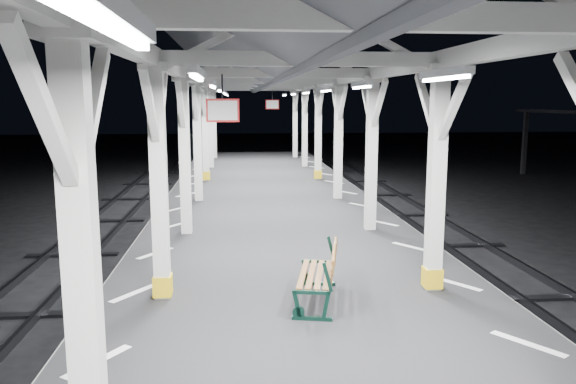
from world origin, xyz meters
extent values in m
cube|color=silver|center=(-2.45, 0.00, 1.00)|extent=(1.00, 48.00, 0.01)
cube|color=silver|center=(2.45, 0.00, 1.00)|extent=(1.00, 48.00, 0.01)
cube|color=silver|center=(-2.00, -2.00, 2.60)|extent=(0.22, 0.22, 3.20)
cube|color=silver|center=(-2.00, -2.00, 4.26)|extent=(0.40, 0.40, 0.12)
cube|color=silver|center=(-2.00, -1.45, 3.75)|extent=(0.10, 0.99, 0.99)
cube|color=silver|center=(-2.00, -2.55, 3.75)|extent=(0.10, 0.99, 0.99)
cube|color=silver|center=(-2.00, 2.00, 2.60)|extent=(0.22, 0.22, 3.20)
cube|color=silver|center=(-2.00, 2.00, 4.26)|extent=(0.40, 0.40, 0.12)
cube|color=gold|center=(-2.00, 2.00, 1.18)|extent=(0.26, 0.26, 0.30)
cube|color=silver|center=(-2.00, 2.55, 3.75)|extent=(0.10, 0.99, 0.99)
cube|color=silver|center=(-2.00, 1.45, 3.75)|extent=(0.10, 0.99, 0.99)
cube|color=silver|center=(-2.00, 6.00, 2.60)|extent=(0.22, 0.22, 3.20)
cube|color=silver|center=(-2.00, 6.00, 4.26)|extent=(0.40, 0.40, 0.12)
cube|color=silver|center=(-2.00, 6.55, 3.75)|extent=(0.10, 0.99, 0.99)
cube|color=silver|center=(-2.00, 5.45, 3.75)|extent=(0.10, 0.99, 0.99)
cube|color=silver|center=(-2.00, 10.00, 2.60)|extent=(0.22, 0.22, 3.20)
cube|color=silver|center=(-2.00, 10.00, 4.26)|extent=(0.40, 0.40, 0.12)
cube|color=silver|center=(-2.00, 10.55, 3.75)|extent=(0.10, 0.99, 0.99)
cube|color=silver|center=(-2.00, 9.45, 3.75)|extent=(0.10, 0.99, 0.99)
cube|color=silver|center=(-2.00, 14.00, 2.60)|extent=(0.22, 0.22, 3.20)
cube|color=silver|center=(-2.00, 14.00, 4.26)|extent=(0.40, 0.40, 0.12)
cube|color=gold|center=(-2.00, 14.00, 1.18)|extent=(0.26, 0.26, 0.30)
cube|color=silver|center=(-2.00, 14.55, 3.75)|extent=(0.10, 0.99, 0.99)
cube|color=silver|center=(-2.00, 13.45, 3.75)|extent=(0.10, 0.99, 0.99)
cube|color=silver|center=(-2.00, 18.00, 2.60)|extent=(0.22, 0.22, 3.20)
cube|color=silver|center=(-2.00, 18.00, 4.26)|extent=(0.40, 0.40, 0.12)
cube|color=silver|center=(-2.00, 18.55, 3.75)|extent=(0.10, 0.99, 0.99)
cube|color=silver|center=(-2.00, 17.45, 3.75)|extent=(0.10, 0.99, 0.99)
cube|color=silver|center=(-2.00, 22.00, 2.60)|extent=(0.22, 0.22, 3.20)
cube|color=silver|center=(-2.00, 22.00, 4.26)|extent=(0.40, 0.40, 0.12)
cube|color=silver|center=(-2.00, 22.55, 3.75)|extent=(0.10, 0.99, 0.99)
cube|color=silver|center=(-2.00, 21.45, 3.75)|extent=(0.10, 0.99, 0.99)
cube|color=silver|center=(2.00, 2.00, 2.60)|extent=(0.22, 0.22, 3.20)
cube|color=silver|center=(2.00, 2.00, 4.26)|extent=(0.40, 0.40, 0.12)
cube|color=gold|center=(2.00, 2.00, 1.18)|extent=(0.26, 0.26, 0.30)
cube|color=silver|center=(2.00, 2.55, 3.75)|extent=(0.10, 0.99, 0.99)
cube|color=silver|center=(2.00, 1.45, 3.75)|extent=(0.10, 0.99, 0.99)
cube|color=silver|center=(2.00, 6.00, 2.60)|extent=(0.22, 0.22, 3.20)
cube|color=silver|center=(2.00, 6.00, 4.26)|extent=(0.40, 0.40, 0.12)
cube|color=silver|center=(2.00, 6.55, 3.75)|extent=(0.10, 0.99, 0.99)
cube|color=silver|center=(2.00, 5.45, 3.75)|extent=(0.10, 0.99, 0.99)
cube|color=silver|center=(2.00, 10.00, 2.60)|extent=(0.22, 0.22, 3.20)
cube|color=silver|center=(2.00, 10.00, 4.26)|extent=(0.40, 0.40, 0.12)
cube|color=silver|center=(2.00, 10.55, 3.75)|extent=(0.10, 0.99, 0.99)
cube|color=silver|center=(2.00, 9.45, 3.75)|extent=(0.10, 0.99, 0.99)
cube|color=silver|center=(2.00, 14.00, 2.60)|extent=(0.22, 0.22, 3.20)
cube|color=silver|center=(2.00, 14.00, 4.26)|extent=(0.40, 0.40, 0.12)
cube|color=gold|center=(2.00, 14.00, 1.18)|extent=(0.26, 0.26, 0.30)
cube|color=silver|center=(2.00, 14.55, 3.75)|extent=(0.10, 0.99, 0.99)
cube|color=silver|center=(2.00, 13.45, 3.75)|extent=(0.10, 0.99, 0.99)
cube|color=silver|center=(2.00, 18.00, 2.60)|extent=(0.22, 0.22, 3.20)
cube|color=silver|center=(2.00, 18.00, 4.26)|extent=(0.40, 0.40, 0.12)
cube|color=silver|center=(2.00, 18.55, 3.75)|extent=(0.10, 0.99, 0.99)
cube|color=silver|center=(2.00, 17.45, 3.75)|extent=(0.10, 0.99, 0.99)
cube|color=silver|center=(2.00, 22.00, 2.60)|extent=(0.22, 0.22, 3.20)
cube|color=silver|center=(2.00, 22.00, 4.26)|extent=(0.40, 0.40, 0.12)
cube|color=silver|center=(2.00, 22.55, 3.75)|extent=(0.10, 0.99, 0.99)
cube|color=silver|center=(2.00, 21.45, 3.75)|extent=(0.10, 0.99, 0.99)
cube|color=silver|center=(-2.00, 0.00, 4.38)|extent=(0.18, 48.00, 0.24)
cube|color=silver|center=(2.00, 0.00, 4.38)|extent=(0.18, 48.00, 0.24)
cube|color=silver|center=(0.00, -2.00, 4.38)|extent=(4.20, 0.14, 0.20)
cube|color=silver|center=(0.00, 2.00, 4.38)|extent=(4.20, 0.14, 0.20)
cube|color=silver|center=(0.00, 6.00, 4.38)|extent=(4.20, 0.14, 0.20)
cube|color=silver|center=(0.00, 10.00, 4.38)|extent=(4.20, 0.14, 0.20)
cube|color=silver|center=(0.00, 14.00, 4.38)|extent=(4.20, 0.14, 0.20)
cube|color=silver|center=(0.00, 18.00, 4.38)|extent=(4.20, 0.14, 0.20)
cube|color=silver|center=(0.00, 22.00, 4.38)|extent=(4.20, 0.14, 0.20)
cube|color=silver|center=(-1.30, -4.00, 4.10)|extent=(0.10, 1.35, 0.08)
cube|color=white|center=(-1.30, -4.00, 4.05)|extent=(0.05, 1.25, 0.05)
cube|color=silver|center=(-1.30, 0.00, 4.10)|extent=(0.10, 1.35, 0.08)
cube|color=white|center=(-1.30, 0.00, 4.05)|extent=(0.05, 1.25, 0.05)
cube|color=silver|center=(-1.30, 4.00, 4.10)|extent=(0.10, 1.35, 0.08)
cube|color=white|center=(-1.30, 4.00, 4.05)|extent=(0.05, 1.25, 0.05)
cube|color=silver|center=(-1.30, 8.00, 4.10)|extent=(0.10, 1.35, 0.08)
cube|color=white|center=(-1.30, 8.00, 4.05)|extent=(0.05, 1.25, 0.05)
cube|color=silver|center=(-1.30, 12.00, 4.10)|extent=(0.10, 1.35, 0.08)
cube|color=white|center=(-1.30, 12.00, 4.05)|extent=(0.05, 1.25, 0.05)
cube|color=silver|center=(-1.30, 16.00, 4.10)|extent=(0.10, 1.35, 0.08)
cube|color=white|center=(-1.30, 16.00, 4.05)|extent=(0.05, 1.25, 0.05)
cube|color=silver|center=(-1.30, 20.00, 4.10)|extent=(0.10, 1.35, 0.08)
cube|color=white|center=(-1.30, 20.00, 4.05)|extent=(0.05, 1.25, 0.05)
cube|color=silver|center=(1.30, 0.00, 4.10)|extent=(0.10, 1.35, 0.08)
cube|color=white|center=(1.30, 0.00, 4.05)|extent=(0.05, 1.25, 0.05)
cube|color=silver|center=(1.30, 4.00, 4.10)|extent=(0.10, 1.35, 0.08)
cube|color=white|center=(1.30, 4.00, 4.05)|extent=(0.05, 1.25, 0.05)
cube|color=silver|center=(1.30, 8.00, 4.10)|extent=(0.10, 1.35, 0.08)
cube|color=white|center=(1.30, 8.00, 4.05)|extent=(0.05, 1.25, 0.05)
cube|color=silver|center=(1.30, 12.00, 4.10)|extent=(0.10, 1.35, 0.08)
cube|color=white|center=(1.30, 12.00, 4.05)|extent=(0.05, 1.25, 0.05)
cube|color=silver|center=(1.30, 16.00, 4.10)|extent=(0.10, 1.35, 0.08)
cube|color=white|center=(1.30, 16.00, 4.05)|extent=(0.05, 1.25, 0.05)
cube|color=silver|center=(1.30, 20.00, 4.10)|extent=(0.10, 1.35, 0.08)
cube|color=white|center=(1.30, 20.00, 4.05)|extent=(0.05, 1.25, 0.05)
cylinder|color=black|center=(-1.11, 2.69, 4.02)|extent=(0.02, 0.02, 0.36)
cube|color=red|center=(-1.11, 2.69, 3.67)|extent=(0.50, 0.03, 0.35)
cube|color=white|center=(-1.11, 2.69, 3.67)|extent=(0.44, 0.04, 0.29)
cylinder|color=black|center=(0.45, 15.36, 4.02)|extent=(0.02, 0.02, 0.36)
cube|color=red|center=(0.45, 15.36, 3.67)|extent=(0.50, 0.03, 0.35)
cube|color=white|center=(0.45, 15.36, 3.67)|extent=(0.44, 0.05, 0.29)
cube|color=black|center=(14.00, 22.00, 1.65)|extent=(0.20, 0.20, 3.30)
sphere|color=silver|center=(14.00, 22.00, 3.22)|extent=(0.20, 0.20, 0.20)
cube|color=black|center=(0.03, 0.94, 1.03)|extent=(0.53, 0.16, 0.05)
cube|color=black|center=(-0.16, 0.97, 1.20)|extent=(0.14, 0.07, 0.41)
cube|color=black|center=(0.21, 0.90, 1.20)|extent=(0.13, 0.07, 0.41)
cube|color=black|center=(0.22, 0.90, 1.59)|extent=(0.15, 0.07, 0.39)
cube|color=black|center=(0.31, 2.32, 1.03)|extent=(0.53, 0.16, 0.05)
cube|color=black|center=(0.12, 2.36, 1.20)|extent=(0.14, 0.07, 0.41)
cube|color=black|center=(0.49, 2.28, 1.20)|extent=(0.13, 0.07, 0.41)
cube|color=black|center=(0.50, 2.28, 1.59)|extent=(0.15, 0.07, 0.39)
cube|color=brown|center=(0.00, 1.66, 1.40)|extent=(0.35, 1.33, 0.03)
cube|color=brown|center=(0.11, 1.64, 1.40)|extent=(0.35, 1.33, 0.03)
cube|color=brown|center=(0.23, 1.62, 1.40)|extent=(0.35, 1.33, 0.03)
cube|color=brown|center=(0.34, 1.59, 1.40)|extent=(0.35, 1.33, 0.03)
cube|color=brown|center=(0.40, 1.58, 1.52)|extent=(0.31, 1.32, 0.08)
cube|color=brown|center=(0.42, 1.58, 1.64)|extent=(0.31, 1.32, 0.08)
cube|color=brown|center=(0.43, 1.57, 1.75)|extent=(0.31, 1.32, 0.08)
camera|label=1|loc=(-0.91, -5.90, 3.81)|focal=35.00mm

